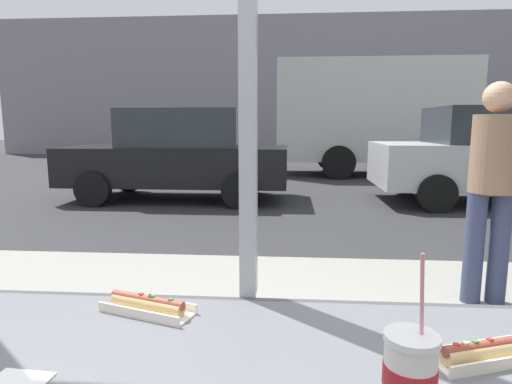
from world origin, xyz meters
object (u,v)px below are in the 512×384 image
at_px(hotdog_tray_far, 148,305).
at_px(parked_car_black, 179,155).
at_px(parked_car_silver, 496,155).
at_px(soda_cup_right, 410,373).
at_px(hotdog_tray_near, 487,351).
at_px(box_truck, 395,115).
at_px(pedestrian, 492,180).

xyz_separation_m(hotdog_tray_far, parked_car_black, (-1.72, 7.06, -0.07)).
height_order(parked_car_black, parked_car_silver, parked_car_silver).
distance_m(soda_cup_right, hotdog_tray_near, 0.31).
height_order(soda_cup_right, box_truck, box_truck).
relative_size(parked_car_black, pedestrian, 2.60).
height_order(hotdog_tray_near, hotdog_tray_far, same).
distance_m(parked_car_silver, pedestrian, 5.48).
bearing_deg(parked_car_black, parked_car_silver, 0.00).
height_order(hotdog_tray_near, pedestrian, pedestrian).
xyz_separation_m(soda_cup_right, parked_car_black, (-2.34, 7.44, -0.13)).
xyz_separation_m(parked_car_silver, box_truck, (-0.78, 4.51, 0.82)).
bearing_deg(parked_car_black, hotdog_tray_far, -76.29).
distance_m(hotdog_tray_near, hotdog_tray_far, 0.86).
xyz_separation_m(hotdog_tray_far, pedestrian, (1.87, 2.09, 0.11)).
bearing_deg(soda_cup_right, pedestrian, 63.16).
relative_size(hotdog_tray_far, pedestrian, 0.17).
bearing_deg(pedestrian, parked_car_silver, 65.11).
bearing_deg(box_truck, hotdog_tray_near, -102.21).
relative_size(soda_cup_right, hotdog_tray_far, 1.10).
distance_m(soda_cup_right, parked_car_silver, 8.25).
bearing_deg(hotdog_tray_near, box_truck, 77.79).
bearing_deg(hotdog_tray_near, hotdog_tray_far, 167.40).
xyz_separation_m(soda_cup_right, box_truck, (2.77, 11.95, 0.71)).
xyz_separation_m(box_truck, pedestrian, (-1.52, -9.48, -0.66)).
relative_size(hotdog_tray_far, parked_car_silver, 0.07).
bearing_deg(pedestrian, hotdog_tray_near, -114.24).
relative_size(soda_cup_right, parked_car_silver, 0.07).
xyz_separation_m(hotdog_tray_near, box_truck, (2.55, 11.76, 0.77)).
bearing_deg(parked_car_black, box_truck, 41.45).
relative_size(soda_cup_right, hotdog_tray_near, 1.15).
bearing_deg(parked_car_silver, pedestrian, -114.89).
bearing_deg(soda_cup_right, box_truck, 76.95).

